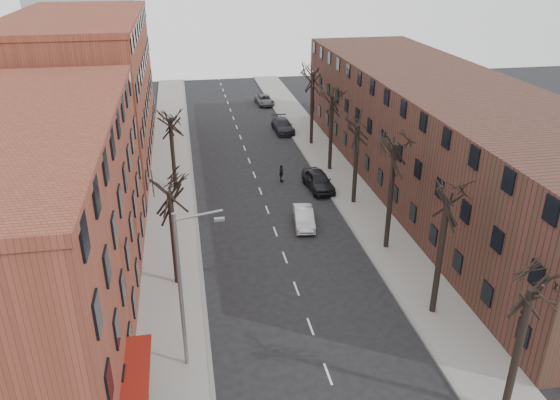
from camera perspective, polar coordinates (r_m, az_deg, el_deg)
sidewalk_left at (r=52.21m, az=-11.28°, el=1.67°), size 4.00×90.00×0.15m
sidewalk_right at (r=54.13m, az=5.87°, el=2.88°), size 4.00×90.00×0.15m
building_left_near at (r=32.95m, az=-26.14°, el=-3.38°), size 12.00×26.00×12.00m
building_left_far at (r=59.44m, az=-19.69°, el=10.58°), size 12.00×28.00×14.00m
building_right at (r=50.94m, az=16.41°, el=6.46°), size 12.00×50.00×10.00m
tree_right_b at (r=35.15m, az=15.58°, el=-11.25°), size 5.20×5.20×10.80m
tree_right_c at (r=41.25m, az=10.98°, el=-4.95°), size 5.20×5.20×11.60m
tree_right_d at (r=47.92m, az=7.67°, el=-0.31°), size 5.20×5.20×10.00m
tree_right_e at (r=54.95m, az=5.19°, el=3.17°), size 5.20×5.20×10.80m
tree_right_f at (r=62.21m, az=3.27°, el=5.84°), size 5.20×5.20×11.60m
tree_left_a at (r=37.13m, az=-10.62°, el=-8.56°), size 5.20×5.20×9.50m
tree_left_b at (r=51.31m, az=-10.83°, el=1.20°), size 5.20×5.20×9.50m
streetlight at (r=27.68m, az=-10.05°, el=-8.79°), size 2.45×0.22×9.03m
silver_sedan at (r=43.45m, az=2.51°, el=-1.84°), size 1.99×4.38×1.39m
parked_car_near at (r=50.06m, az=4.01°, el=2.06°), size 2.46×5.20×1.72m
parked_car_mid at (r=66.32m, az=0.30°, el=7.79°), size 2.30×5.36×1.54m
parked_car_far at (r=78.58m, az=-1.64°, el=10.41°), size 2.38×4.80×1.31m
pedestrian_crossing at (r=51.55m, az=0.13°, el=2.79°), size 0.56×1.04×1.69m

